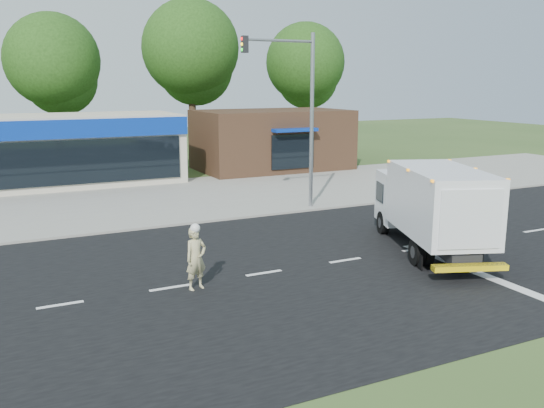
# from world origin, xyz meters

# --- Properties ---
(ground) EXTENTS (120.00, 120.00, 0.00)m
(ground) POSITION_xyz_m (0.00, 0.00, 0.00)
(ground) COLOR #385123
(ground) RESTS_ON ground
(road_asphalt) EXTENTS (60.00, 14.00, 0.02)m
(road_asphalt) POSITION_xyz_m (0.00, 0.00, 0.00)
(road_asphalt) COLOR black
(road_asphalt) RESTS_ON ground
(sidewalk) EXTENTS (60.00, 2.40, 0.12)m
(sidewalk) POSITION_xyz_m (0.00, 8.20, 0.06)
(sidewalk) COLOR gray
(sidewalk) RESTS_ON ground
(parking_apron) EXTENTS (60.00, 9.00, 0.02)m
(parking_apron) POSITION_xyz_m (0.00, 14.00, 0.01)
(parking_apron) COLOR gray
(parking_apron) RESTS_ON ground
(lane_markings) EXTENTS (55.20, 7.00, 0.01)m
(lane_markings) POSITION_xyz_m (1.35, -1.35, 0.02)
(lane_markings) COLOR silver
(lane_markings) RESTS_ON road_asphalt
(ems_box_truck) EXTENTS (4.42, 7.24, 3.07)m
(ems_box_truck) POSITION_xyz_m (3.17, -0.43, 1.77)
(ems_box_truck) COLOR black
(ems_box_truck) RESTS_ON ground
(emergency_worker) EXTENTS (0.76, 0.60, 1.94)m
(emergency_worker) POSITION_xyz_m (-5.32, -0.40, 0.95)
(emergency_worker) COLOR tan
(emergency_worker) RESTS_ON ground
(retail_strip_mall) EXTENTS (18.00, 6.20, 4.00)m
(retail_strip_mall) POSITION_xyz_m (-9.00, 19.93, 2.01)
(retail_strip_mall) COLOR beige
(retail_strip_mall) RESTS_ON ground
(brown_storefront) EXTENTS (10.00, 6.70, 4.00)m
(brown_storefront) POSITION_xyz_m (7.00, 19.98, 2.00)
(brown_storefront) COLOR #382316
(brown_storefront) RESTS_ON ground
(traffic_signal_pole) EXTENTS (3.51, 0.25, 8.00)m
(traffic_signal_pole) POSITION_xyz_m (2.35, 7.60, 4.92)
(traffic_signal_pole) COLOR gray
(traffic_signal_pole) RESTS_ON ground
(background_trees) EXTENTS (36.77, 7.39, 12.10)m
(background_trees) POSITION_xyz_m (-0.85, 28.16, 7.38)
(background_trees) COLOR #332114
(background_trees) RESTS_ON ground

